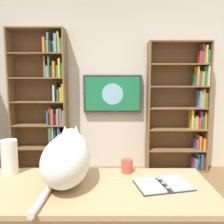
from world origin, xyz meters
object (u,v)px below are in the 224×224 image
desk (91,207)px  open_binder (163,185)px  cat (67,157)px  bookshelf_right (46,102)px  paper_towel_roll (9,157)px  wall_mounted_tv (113,94)px  coffee_mug (127,166)px  bookshelf_left (183,108)px

desk → open_binder: size_ratio=4.03×
open_binder → cat: bearing=-5.5°
bookshelf_right → open_binder: 2.67m
cat → paper_towel_roll: 0.45m
wall_mounted_tv → desk: size_ratio=0.62×
open_binder → paper_towel_roll: (1.03, -0.20, 0.11)m
wall_mounted_tv → coffee_mug: 2.19m
bookshelf_left → bookshelf_right: size_ratio=0.91×
bookshelf_right → paper_towel_roll: (-0.31, 2.09, -0.20)m
wall_mounted_tv → cat: 2.35m
open_binder → desk: bearing=5.1°
coffee_mug → bookshelf_left: bearing=-115.9°
wall_mounted_tv → cat: wall_mounted_tv is taller
desk → paper_towel_roll: size_ratio=6.20×
bookshelf_right → paper_towel_roll: 2.12m
bookshelf_left → coffee_mug: size_ratio=20.86×
bookshelf_right → open_binder: bearing=120.5°
bookshelf_left → open_binder: bearing=70.9°
cat → paper_towel_roll: (0.43, -0.14, -0.05)m
bookshelf_right → cat: (-0.74, 2.23, -0.15)m
bookshelf_left → wall_mounted_tv: bookshelf_left is taller
desk → bookshelf_left: bearing=-118.0°
bookshelf_right → wall_mounted_tv: size_ratio=2.38×
cat → bookshelf_left: bearing=-122.0°
wall_mounted_tv → bookshelf_left: bearing=175.8°
cat → coffee_mug: (-0.39, -0.16, -0.12)m
bookshelf_left → desk: size_ratio=1.34×
cat → open_binder: (-0.60, 0.06, -0.16)m
wall_mounted_tv → coffee_mug: size_ratio=9.59×
bookshelf_left → cat: 2.64m
cat → open_binder: size_ratio=1.74×
bookshelf_left → paper_towel_roll: (1.83, 2.10, -0.11)m
coffee_mug → desk: bearing=48.1°
desk → paper_towel_roll: bearing=-22.0°
bookshelf_left → coffee_mug: bookshelf_left is taller
wall_mounted_tv → desk: 2.48m
paper_towel_roll → coffee_mug: (-0.82, -0.02, -0.07)m
wall_mounted_tv → coffee_mug: bearing=92.7°
bookshelf_left → open_binder: bookshelf_left is taller
wall_mounted_tv → open_binder: size_ratio=2.49×
bookshelf_left → bookshelf_right: (2.14, 0.00, 0.09)m
bookshelf_left → open_binder: 2.44m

